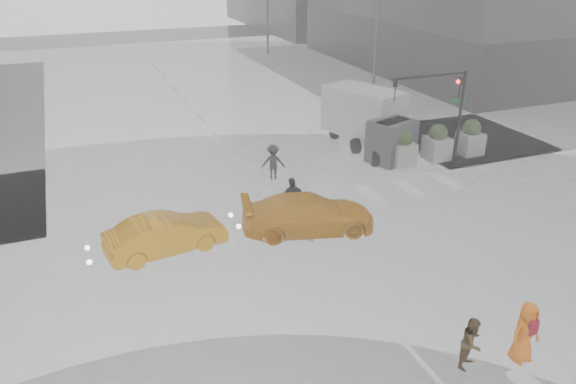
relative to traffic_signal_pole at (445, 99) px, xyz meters
name	(u,v)px	position (x,y,z in m)	size (l,w,h in m)	color
ground	(351,285)	(-9.01, -8.01, -3.22)	(120.00, 120.00, 0.00)	black
sidewalk_ne	(482,97)	(10.49, 9.49, -3.14)	(35.00, 35.00, 0.15)	gray
road_markings	(351,285)	(-9.01, -8.01, -3.21)	(18.00, 48.00, 0.01)	silver
traffic_signal_pole	(445,99)	(0.00, 0.00, 0.00)	(4.45, 0.42, 4.50)	black
street_lamp_near	(375,31)	(1.86, 9.99, 1.73)	(2.15, 0.22, 9.00)	#59595B
street_lamp_far	(266,2)	(1.86, 29.99, 1.73)	(2.15, 0.22, 9.00)	#59595B
planter_west	(402,148)	(-2.01, 0.19, -2.23)	(1.10, 1.10, 1.80)	gray
planter_mid	(437,143)	(-0.01, 0.19, -2.23)	(1.10, 1.10, 1.80)	gray
planter_east	(470,138)	(1.99, 0.19, -2.23)	(1.10, 1.10, 1.80)	gray
pedestrian_brown	(472,343)	(-7.94, -12.43, -2.49)	(0.71, 0.55, 1.46)	#473119
pedestrian_orange	(525,332)	(-6.54, -12.74, -2.35)	(0.86, 0.58, 1.72)	orange
pedestrian_far_a	(292,199)	(-9.00, -3.01, -2.34)	(1.03, 0.63, 1.75)	black
pedestrian_far_b	(273,162)	(-8.24, 1.13, -2.39)	(1.06, 0.59, 1.65)	black
taxi_mid	(166,234)	(-14.05, -3.70, -2.53)	(1.45, 4.17, 1.37)	orange
taxi_rear	(308,214)	(-8.82, -4.14, -2.50)	(2.01, 4.36, 1.43)	orange
box_truck	(371,120)	(-2.18, 3.00, -1.58)	(2.16, 5.76, 3.06)	#B8B8BA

